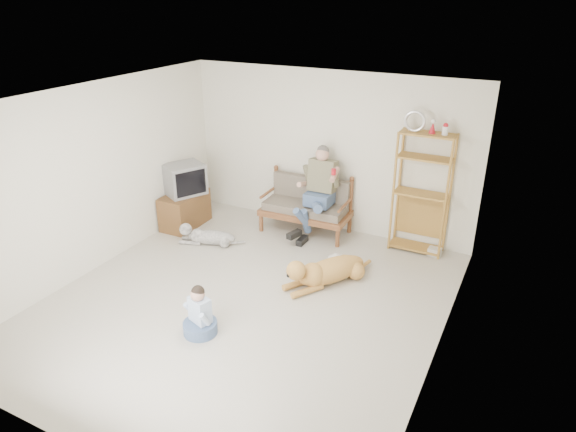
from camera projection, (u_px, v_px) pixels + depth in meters
The scene contains 17 objects.
floor at pixel (246, 302), 6.90m from camera, with size 5.50×5.50×0.00m, color beige.
ceiling at pixel (238, 101), 5.80m from camera, with size 5.50×5.50×0.00m, color silver.
wall_back at pixel (328, 152), 8.59m from camera, with size 5.00×5.00×0.00m, color silver.
wall_front at pixel (62, 331), 4.11m from camera, with size 5.00×5.00×0.00m, color silver.
wall_left at pixel (94, 179), 7.38m from camera, with size 5.50×5.50×0.00m, color silver.
wall_right at pixel (448, 254), 5.31m from camera, with size 5.50×5.50×0.00m, color silver.
loveseat at pixel (307, 204), 8.76m from camera, with size 1.52×0.75×0.95m.
man at pixel (315, 198), 8.40m from camera, with size 0.59×0.84×1.36m.
etagere at pixel (421, 192), 7.89m from camera, with size 0.86×0.37×2.24m.
book_stack at pixel (435, 252), 8.08m from camera, with size 0.20×0.14×0.13m, color silver.
tv_stand at pixel (185, 210), 9.02m from camera, with size 0.52×0.91×0.60m.
crt_tv at pixel (185, 179), 8.80m from camera, with size 0.74×0.79×0.53m.
wall_outlet at pixel (264, 198), 9.52m from camera, with size 0.12×0.02×0.08m, color white.
golden_retriever at pixel (325, 271), 7.27m from camera, with size 0.95×1.42×0.48m.
shaggy_dog at pixel (206, 236), 8.43m from camera, with size 1.09×0.52×0.34m.
terrier at pixel (339, 263), 7.67m from camera, with size 0.43×0.58×0.25m.
child at pixel (200, 316), 6.20m from camera, with size 0.42×0.42×0.66m.
Camera 1 is at (3.15, -4.93, 3.87)m, focal length 32.00 mm.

